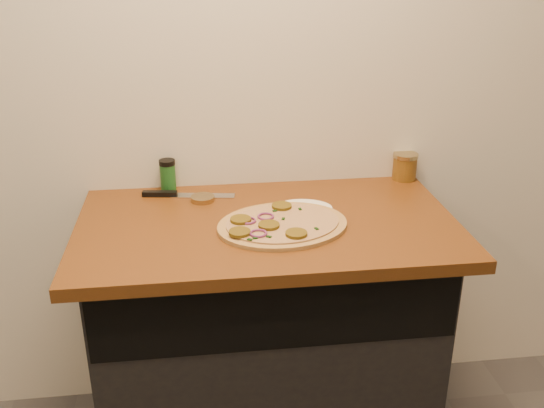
{
  "coord_description": "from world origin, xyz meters",
  "views": [
    {
      "loc": [
        -0.2,
        -0.31,
        1.71
      ],
      "look_at": [
        0.02,
        1.43,
        0.95
      ],
      "focal_mm": 40.0,
      "sensor_mm": 36.0,
      "label": 1
    }
  ],
  "objects": [
    {
      "name": "chefs_knife",
      "position": [
        -0.28,
        1.66,
        0.91
      ],
      "size": [
        0.32,
        0.08,
        0.02
      ],
      "color": "#B7BAC1",
      "rests_on": "countertop"
    },
    {
      "name": "spice_shaker",
      "position": [
        -0.32,
        1.72,
        0.96
      ],
      "size": [
        0.06,
        0.06,
        0.11
      ],
      "color": "#1B5721",
      "rests_on": "countertop"
    },
    {
      "name": "salsa_jar",
      "position": [
        0.55,
        1.72,
        0.95
      ],
      "size": [
        0.09,
        0.09,
        0.1
      ],
      "color": "#9D1F0F",
      "rests_on": "countertop"
    },
    {
      "name": "flour_spill",
      "position": [
        0.14,
        1.51,
        0.9
      ],
      "size": [
        0.22,
        0.22,
        0.0
      ],
      "primitive_type": "cylinder",
      "rotation": [
        0.0,
        0.0,
        -0.29
      ],
      "color": "white",
      "rests_on": "countertop"
    },
    {
      "name": "countertop",
      "position": [
        0.0,
        1.42,
        0.88
      ],
      "size": [
        1.2,
        0.7,
        0.04
      ],
      "primitive_type": "cube",
      "color": "brown",
      "rests_on": "cabinet"
    },
    {
      "name": "pizza",
      "position": [
        0.04,
        1.36,
        0.91
      ],
      "size": [
        0.47,
        0.47,
        0.03
      ],
      "color": "tan",
      "rests_on": "countertop"
    },
    {
      "name": "cabinet",
      "position": [
        0.0,
        1.45,
        0.43
      ],
      "size": [
        1.1,
        0.6,
        0.86
      ],
      "primitive_type": "cube",
      "color": "black",
      "rests_on": "ground"
    },
    {
      "name": "mason_jar_lid",
      "position": [
        -0.2,
        1.6,
        0.91
      ],
      "size": [
        0.09,
        0.09,
        0.02
      ],
      "primitive_type": "cylinder",
      "rotation": [
        0.0,
        0.0,
        0.16
      ],
      "color": "#9C885A",
      "rests_on": "countertop"
    }
  ]
}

